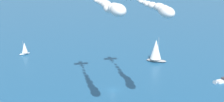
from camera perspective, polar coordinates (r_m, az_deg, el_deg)
The scene contains 6 objects.
ground_plane at distance 125.10m, azimuth 0.16°, elevation -7.56°, with size 2000.00×2000.00×0.00m, color #1E517A.
motorboat_near_centre at distance 141.00m, azimuth 20.36°, elevation -5.44°, with size 8.62×7.26×2.62m.
sailboat_outer_ring_a at distance 177.05m, azimuth -16.52°, elevation 0.51°, with size 6.31×4.55×7.97m.
sailboat_outer_ring_b at distance 158.29m, azimuth 8.47°, elevation 0.09°, with size 6.74×11.01×13.77m.
smoke_trail_lead at distance 83.46m, azimuth -0.20°, elevation 8.45°, with size 28.73×26.00×4.18m.
smoke_trail_wingman at distance 93.98m, azimuth 9.15°, elevation 8.09°, with size 28.66×25.49×3.85m.
Camera 1 is at (-101.42, -51.04, 52.53)m, focal length 47.37 mm.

